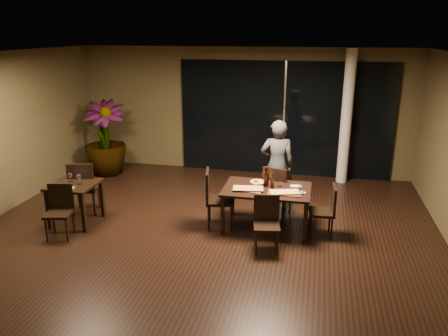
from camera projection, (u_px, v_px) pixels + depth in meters
ground at (200, 242)px, 7.24m from camera, size 8.00×8.00×0.00m
wall_back at (243, 111)px, 10.55m from camera, size 8.00×0.10×3.00m
wall_front at (40, 313)px, 3.01m from camera, size 8.00×0.10×3.00m
ceiling at (196, 55)px, 6.32m from camera, size 8.00×8.00×0.04m
window_panel at (284, 119)px, 10.31m from camera, size 5.00×0.06×2.70m
column at (346, 118)px, 9.69m from camera, size 0.24×0.24×3.00m
main_table at (267, 192)px, 7.57m from camera, size 1.50×1.00×0.75m
side_table at (74, 190)px, 7.82m from camera, size 0.80×0.80×0.75m
chair_main_far at (276, 189)px, 8.08m from camera, size 0.56×0.56×0.99m
chair_main_near at (266, 220)px, 6.91m from camera, size 0.47×0.47×0.88m
chair_main_left at (215, 196)px, 7.66m from camera, size 0.58×0.58×1.05m
chair_main_right at (326, 208)px, 7.34m from camera, size 0.45×0.45×0.89m
chair_side_far at (83, 185)px, 8.20m from camera, size 0.58×0.58×1.03m
chair_side_near at (60, 208)px, 7.36m from camera, size 0.50×0.50×0.90m
diner at (277, 165)px, 8.40m from camera, size 0.64×0.46×1.77m
potted_plant at (105, 138)px, 10.45m from camera, size 1.25×1.25×1.78m
pizza_board_left at (248, 190)px, 7.46m from camera, size 0.55×0.35×0.01m
pizza_board_right at (284, 193)px, 7.30m from camera, size 0.55×0.28×0.01m
oblong_pizza_left at (248, 189)px, 7.46m from camera, size 0.52×0.30×0.02m
oblong_pizza_right at (284, 192)px, 7.29m from camera, size 0.52×0.33×0.02m
round_pizza at (258, 182)px, 7.83m from camera, size 0.27×0.27×0.01m
bottle_a at (266, 177)px, 7.59m from camera, size 0.07×0.07×0.33m
bottle_b at (272, 181)px, 7.52m from camera, size 0.06×0.06×0.27m
bottle_c at (267, 176)px, 7.61m from camera, size 0.08×0.08×0.35m
tumbler_left at (256, 184)px, 7.62m from camera, size 0.08×0.08×0.10m
tumbler_right at (280, 184)px, 7.62m from camera, size 0.07×0.07×0.08m
napkin_near at (300, 192)px, 7.34m from camera, size 0.19×0.13×0.01m
napkin_far at (296, 186)px, 7.62m from camera, size 0.20×0.13×0.01m
wine_glass_a at (70, 178)px, 7.84m from camera, size 0.07×0.07×0.16m
wine_glass_b at (79, 179)px, 7.72m from camera, size 0.08×0.08×0.18m
side_napkin at (69, 188)px, 7.55m from camera, size 0.21×0.17×0.01m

